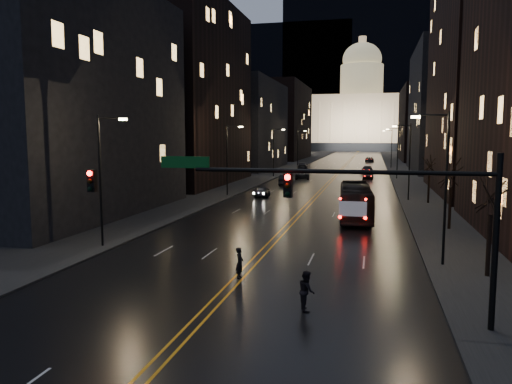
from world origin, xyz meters
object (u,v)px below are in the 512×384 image
Objects in this scene: receding_car_a at (357,191)px; bus at (355,202)px; oncoming_car_b at (286,180)px; pedestrian_b at (307,291)px; traffic_signal at (347,199)px; oncoming_car_a at (262,191)px; pedestrian_a at (240,263)px.

bus is at bearing -85.99° from receding_car_a.
oncoming_car_b is 2.90× the size of pedestrian_b.
traffic_signal reaches higher than oncoming_car_a.
bus reaches higher than oncoming_car_b.
traffic_signal is at bearing 100.99° from oncoming_car_a.
oncoming_car_a is at bearing 107.14° from traffic_signal.
bus is 18.52m from oncoming_car_a.
pedestrian_a is at bearing 94.39° from oncoming_car_a.
traffic_signal is 4.15× the size of oncoming_car_a.
oncoming_car_b is 50.21m from pedestrian_a.
bus is at bearing -20.45° from pedestrian_b.
pedestrian_a is at bearing -107.90° from bus.
traffic_signal is 42.36m from receding_car_a.
oncoming_car_a is 2.45× the size of pedestrian_a.
pedestrian_a reaches higher than receding_car_a.
oncoming_car_a is 14.69m from oncoming_car_b.
traffic_signal is 1.49× the size of bus.
receding_car_a is (-0.84, 42.14, -4.25)m from traffic_signal.
oncoming_car_a is at bearing 9.71° from pedestrian_a.
receding_car_a is 41.21m from pedestrian_b.
traffic_signal is at bearing -131.43° from pedestrian_a.
pedestrian_b is at bearing 97.26° from oncoming_car_b.
receding_car_a is 3.03× the size of pedestrian_a.
pedestrian_a is (-5.34, -21.00, -0.77)m from bus.
pedestrian_a is 5.79m from pedestrian_b.
pedestrian_b is at bearing 99.07° from oncoming_car_a.
pedestrian_a is 0.96× the size of pedestrian_b.
bus reaches higher than receding_car_a.
traffic_signal is 3.36× the size of oncoming_car_b.
oncoming_car_a is 0.81× the size of oncoming_car_b.
bus is 6.82× the size of pedestrian_a.
traffic_signal is 3.35× the size of receding_car_a.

